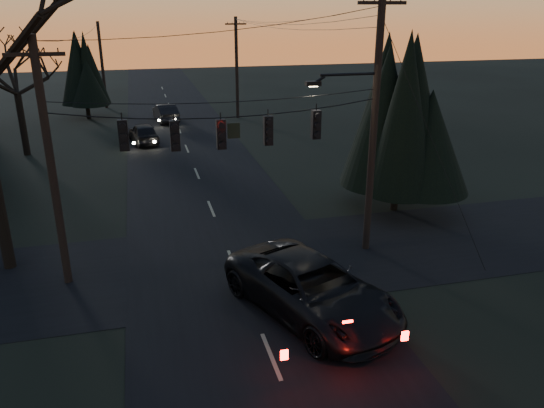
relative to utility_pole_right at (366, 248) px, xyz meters
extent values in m
cube|color=black|center=(-5.50, 10.00, 0.01)|extent=(8.00, 120.00, 0.02)
cube|color=black|center=(-5.50, 0.00, 0.01)|extent=(60.00, 7.00, 0.02)
cylinder|color=black|center=(-5.75, 0.00, 6.10)|extent=(11.50, 0.04, 0.04)
cylinder|color=black|center=(3.13, 3.78, 0.80)|extent=(0.36, 0.36, 1.60)
cone|color=black|center=(3.13, 3.78, 4.32)|extent=(4.49, 4.49, 6.24)
cylinder|color=black|center=(-15.96, 19.06, 2.00)|extent=(0.44, 0.44, 3.99)
cylinder|color=black|center=(-12.83, 30.85, 0.80)|extent=(0.36, 0.36, 1.60)
cone|color=black|center=(-12.83, 30.85, 3.83)|extent=(3.49, 3.49, 5.26)
imported|color=black|center=(-3.71, -4.13, 0.90)|extent=(5.16, 7.11, 1.80)
imported|color=black|center=(-8.32, 20.39, 0.72)|extent=(2.36, 4.44, 1.44)
imported|color=black|center=(-6.30, 27.87, 0.74)|extent=(2.13, 4.66, 1.48)
camera|label=1|loc=(-8.55, -18.13, 9.28)|focal=35.00mm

